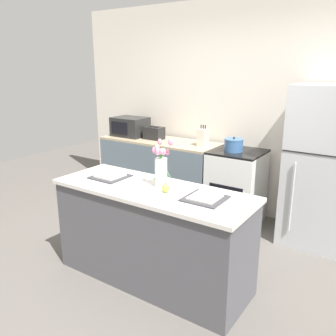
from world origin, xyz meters
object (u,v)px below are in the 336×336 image
(pear_figurine, at_px, (166,188))
(microwave, at_px, (130,127))
(plate_setting_right, at_px, (205,198))
(toaster, at_px, (154,133))
(knife_block, at_px, (203,137))
(cooking_pot, at_px, (234,145))
(flower_vase, at_px, (161,167))
(plate_setting_left, at_px, (110,176))
(refrigerator, at_px, (321,167))
(stove_range, at_px, (236,187))

(pear_figurine, xyz_separation_m, microwave, (-1.74, 1.62, 0.12))
(plate_setting_right, xyz_separation_m, toaster, (-1.66, 1.58, 0.10))
(toaster, relative_size, knife_block, 1.04)
(microwave, bearing_deg, cooking_pot, -1.54)
(pear_figurine, bearing_deg, flower_vase, 139.52)
(flower_vase, bearing_deg, cooking_pot, 89.58)
(cooking_pot, bearing_deg, plate_setting_right, -73.69)
(pear_figurine, height_order, toaster, toaster)
(microwave, bearing_deg, plate_setting_left, -55.66)
(refrigerator, bearing_deg, toaster, 179.90)
(refrigerator, height_order, plate_setting_right, refrigerator)
(refrigerator, height_order, knife_block, refrigerator)
(plate_setting_right, distance_m, cooking_pot, 1.60)
(refrigerator, bearing_deg, flower_vase, -123.32)
(pear_figurine, bearing_deg, plate_setting_left, 175.92)
(stove_range, xyz_separation_m, toaster, (-1.25, 0.00, 0.54))
(plate_setting_left, bearing_deg, stove_range, 68.95)
(pear_figurine, relative_size, plate_setting_left, 0.35)
(flower_vase, bearing_deg, pear_figurine, -40.48)
(stove_range, relative_size, pear_figurine, 8.27)
(pear_figurine, bearing_deg, knife_block, 108.55)
(knife_block, bearing_deg, flower_vase, -74.23)
(microwave, bearing_deg, plate_setting_right, -37.02)
(toaster, xyz_separation_m, cooking_pot, (1.21, -0.05, -0.01))
(plate_setting_left, relative_size, plate_setting_right, 1.00)
(plate_setting_left, height_order, plate_setting_right, same)
(plate_setting_right, relative_size, knife_block, 1.16)
(cooking_pot, height_order, knife_block, knife_block)
(toaster, bearing_deg, pear_figurine, -51.02)
(plate_setting_left, bearing_deg, pear_figurine, -4.08)
(toaster, height_order, cooking_pot, cooking_pot)
(plate_setting_right, bearing_deg, pear_figurine, -172.15)
(knife_block, bearing_deg, plate_setting_left, -94.46)
(pear_figurine, relative_size, toaster, 0.39)
(microwave, bearing_deg, flower_vase, -43.11)
(stove_range, height_order, knife_block, knife_block)
(plate_setting_left, distance_m, cooking_pot, 1.63)
(plate_setting_right, bearing_deg, refrigerator, 70.94)
(flower_vase, relative_size, plate_setting_left, 1.38)
(flower_vase, relative_size, cooking_pot, 1.90)
(plate_setting_left, bearing_deg, cooking_pot, 69.76)
(stove_range, xyz_separation_m, flower_vase, (-0.05, -1.52, 0.60))
(toaster, relative_size, cooking_pot, 1.23)
(flower_vase, distance_m, plate_setting_left, 0.58)
(flower_vase, xyz_separation_m, plate_setting_right, (0.46, -0.05, -0.17))
(plate_setting_right, xyz_separation_m, knife_block, (-0.89, 1.57, 0.13))
(plate_setting_left, relative_size, microwave, 0.65)
(pear_figurine, height_order, cooking_pot, cooking_pot)
(pear_figurine, xyz_separation_m, plate_setting_right, (0.34, 0.05, -0.03))
(stove_range, bearing_deg, plate_setting_left, -111.05)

